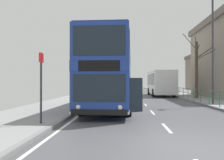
{
  "coord_description": "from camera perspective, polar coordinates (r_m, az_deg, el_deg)",
  "views": [
    {
      "loc": [
        -1.58,
        -6.83,
        1.73
      ],
      "look_at": [
        -2.38,
        8.65,
        1.87
      ],
      "focal_mm": 39.53,
      "sensor_mm": 36.0,
      "label": 1
    }
  ],
  "objects": [
    {
      "name": "pedestrian_railing_far_kerb",
      "position": [
        18.03,
        22.54,
        -3.34
      ],
      "size": [
        0.05,
        25.43,
        1.03
      ],
      "color": "#236B4C",
      "rests_on": "ground"
    },
    {
      "name": "double_decker_bus_main",
      "position": [
        15.65,
        -0.52,
        1.65
      ],
      "size": [
        3.27,
        10.55,
        4.44
      ],
      "color": "navy",
      "rests_on": "ground"
    },
    {
      "name": "background_building_01",
      "position": [
        56.0,
        23.28,
        1.75
      ],
      "size": [
        10.49,
        14.32,
        7.76
      ],
      "color": "slate",
      "rests_on": "ground"
    },
    {
      "name": "ground",
      "position": [
        7.09,
        10.19,
        -14.34
      ],
      "size": [
        15.8,
        140.0,
        0.2
      ],
      "color": "#4D4D52"
    },
    {
      "name": "background_bus_far_lane",
      "position": [
        32.09,
        11.14,
        -0.58
      ],
      "size": [
        2.71,
        9.27,
        3.1
      ],
      "color": "white",
      "rests_on": "ground"
    },
    {
      "name": "street_lamp_far_side",
      "position": [
        19.97,
        22.27,
        8.41
      ],
      "size": [
        0.28,
        0.6,
        8.13
      ],
      "color": "#38383D",
      "rests_on": "ground"
    },
    {
      "name": "bus_stop_sign_near",
      "position": [
        9.92,
        -16.08,
        0.02
      ],
      "size": [
        0.08,
        0.44,
        2.74
      ],
      "color": "#2D2D33",
      "rests_on": "ground"
    },
    {
      "name": "bare_tree_far_00",
      "position": [
        26.06,
        19.01,
        2.83
      ],
      "size": [
        2.76,
        2.59,
        6.7
      ],
      "color": "#4C3D2D",
      "rests_on": "ground"
    }
  ]
}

